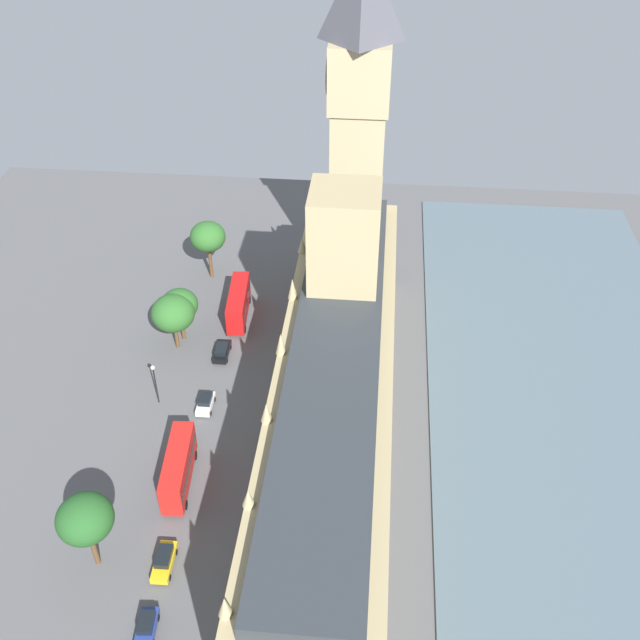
% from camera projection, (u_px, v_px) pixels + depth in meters
% --- Properties ---
extents(ground_plane, '(140.36, 140.36, 0.00)m').
position_uv_depth(ground_plane, '(318.00, 444.00, 90.79)').
color(ground_plane, '#565659').
extents(river_thames, '(36.88, 126.33, 0.25)m').
position_uv_depth(river_thames, '(585.00, 462.00, 88.31)').
color(river_thames, slate).
rests_on(river_thames, ground).
extents(parliament_building, '(13.13, 70.36, 28.13)m').
position_uv_depth(parliament_building, '(336.00, 385.00, 86.65)').
color(parliament_building, tan).
rests_on(parliament_building, ground).
extents(clock_tower, '(8.82, 8.82, 50.32)m').
position_uv_depth(clock_tower, '(358.00, 117.00, 105.88)').
color(clock_tower, tan).
rests_on(clock_tower, ground).
extents(double_decker_bus_kerbside, '(3.31, 10.66, 4.75)m').
position_uv_depth(double_decker_bus_kerbside, '(238.00, 303.00, 109.55)').
color(double_decker_bus_kerbside, red).
rests_on(double_decker_bus_kerbside, ground).
extents(car_black_opposite_hall, '(2.03, 4.66, 1.74)m').
position_uv_depth(car_black_opposite_hall, '(222.00, 351.00, 103.47)').
color(car_black_opposite_hall, black).
rests_on(car_black_opposite_hall, ground).
extents(car_white_by_river_gate, '(1.96, 4.05, 1.74)m').
position_uv_depth(car_white_by_river_gate, '(205.00, 403.00, 95.24)').
color(car_white_by_river_gate, silver).
rests_on(car_white_by_river_gate, ground).
extents(double_decker_bus_midblock, '(3.38, 10.67, 4.75)m').
position_uv_depth(double_decker_bus_midblock, '(178.00, 467.00, 84.35)').
color(double_decker_bus_midblock, red).
rests_on(double_decker_bus_midblock, ground).
extents(car_yellow_cab_under_trees, '(2.03, 4.81, 1.74)m').
position_uv_depth(car_yellow_cab_under_trees, '(164.00, 561.00, 76.60)').
color(car_yellow_cab_under_trees, gold).
rests_on(car_yellow_cab_under_trees, ground).
extents(car_blue_leading, '(2.08, 4.24, 1.74)m').
position_uv_depth(car_blue_leading, '(147.00, 627.00, 70.80)').
color(car_blue_leading, navy).
rests_on(car_blue_leading, ground).
extents(pedestrian_far_end, '(0.66, 0.56, 1.68)m').
position_uv_depth(pedestrian_far_end, '(279.00, 364.00, 101.46)').
color(pedestrian_far_end, maroon).
rests_on(pedestrian_far_end, ground).
extents(pedestrian_trailing, '(0.53, 0.62, 1.50)m').
position_uv_depth(pedestrian_trailing, '(292.00, 308.00, 111.76)').
color(pedestrian_trailing, black).
rests_on(pedestrian_trailing, ground).
extents(plane_tree_corner, '(5.25, 5.25, 8.27)m').
position_uv_depth(plane_tree_corner, '(179.00, 305.00, 103.50)').
color(plane_tree_corner, brown).
rests_on(plane_tree_corner, ground).
extents(plane_tree_near_tower, '(5.56, 5.56, 9.88)m').
position_uv_depth(plane_tree_near_tower, '(208.00, 237.00, 115.24)').
color(plane_tree_near_tower, brown).
rests_on(plane_tree_near_tower, ground).
extents(plane_tree_slot_10, '(6.04, 6.04, 8.61)m').
position_uv_depth(plane_tree_slot_10, '(173.00, 313.00, 101.95)').
color(plane_tree_slot_10, brown).
rests_on(plane_tree_slot_10, ground).
extents(plane_tree_slot_11, '(5.76, 5.76, 9.69)m').
position_uv_depth(plane_tree_slot_11, '(85.00, 519.00, 73.10)').
color(plane_tree_slot_11, brown).
rests_on(plane_tree_slot_11, ground).
extents(street_lamp_slot_12, '(0.56, 0.56, 6.26)m').
position_uv_depth(street_lamp_slot_12, '(154.00, 377.00, 93.95)').
color(street_lamp_slot_12, black).
rests_on(street_lamp_slot_12, ground).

